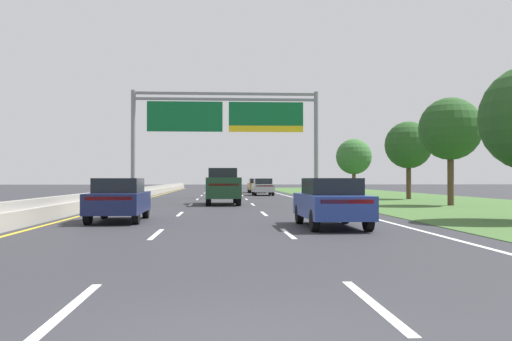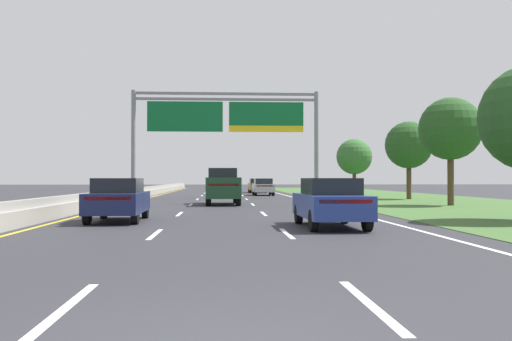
{
  "view_description": "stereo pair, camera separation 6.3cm",
  "coord_description": "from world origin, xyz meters",
  "px_view_note": "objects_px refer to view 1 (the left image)",
  "views": [
    {
      "loc": [
        -0.03,
        -5.4,
        1.55
      ],
      "look_at": [
        2.12,
        29.73,
        2.06
      ],
      "focal_mm": 39.6,
      "sensor_mm": 36.0,
      "label": 1
    },
    {
      "loc": [
        0.03,
        -5.4,
        1.55
      ],
      "look_at": [
        2.12,
        29.73,
        2.06
      ],
      "focal_mm": 39.6,
      "sensor_mm": 36.0,
      "label": 2
    }
  ],
  "objects_px": {
    "roadside_tree_far": "(409,145)",
    "overhead_sign_gantry": "(226,121)",
    "car_silver_right_lane_sedan": "(263,187)",
    "car_gold_right_lane_sedan": "(257,185)",
    "pickup_truck_darkgreen": "(223,187)",
    "roadside_tree_distant": "(354,157)",
    "roadside_tree_mid": "(450,129)",
    "car_navy_left_lane_sedan": "(119,199)",
    "car_blue_right_lane_sedan": "(331,202)"
  },
  "relations": [
    {
      "from": "roadside_tree_far",
      "to": "roadside_tree_distant",
      "type": "bearing_deg",
      "value": 94.16
    },
    {
      "from": "car_silver_right_lane_sedan",
      "to": "car_blue_right_lane_sedan",
      "type": "distance_m",
      "value": 34.37
    },
    {
      "from": "car_silver_right_lane_sedan",
      "to": "roadside_tree_mid",
      "type": "xyz_separation_m",
      "value": [
        9.32,
        -20.6,
        3.59
      ]
    },
    {
      "from": "pickup_truck_darkgreen",
      "to": "roadside_tree_distant",
      "type": "xyz_separation_m",
      "value": [
        13.03,
        21.11,
        2.65
      ]
    },
    {
      "from": "car_gold_right_lane_sedan",
      "to": "roadside_tree_far",
      "type": "bearing_deg",
      "value": -154.03
    },
    {
      "from": "car_navy_left_lane_sedan",
      "to": "car_blue_right_lane_sedan",
      "type": "distance_m",
      "value": 7.81
    },
    {
      "from": "car_blue_right_lane_sedan",
      "to": "overhead_sign_gantry",
      "type": "bearing_deg",
      "value": 5.93
    },
    {
      "from": "roadside_tree_distant",
      "to": "car_silver_right_lane_sedan",
      "type": "bearing_deg",
      "value": -162.46
    },
    {
      "from": "roadside_tree_mid",
      "to": "roadside_tree_distant",
      "type": "xyz_separation_m",
      "value": [
        -0.04,
        23.53,
        -0.68
      ]
    },
    {
      "from": "car_silver_right_lane_sedan",
      "to": "roadside_tree_mid",
      "type": "height_order",
      "value": "roadside_tree_mid"
    },
    {
      "from": "roadside_tree_far",
      "to": "overhead_sign_gantry",
      "type": "bearing_deg",
      "value": 165.55
    },
    {
      "from": "car_blue_right_lane_sedan",
      "to": "roadside_tree_far",
      "type": "distance_m",
      "value": 26.27
    },
    {
      "from": "car_gold_right_lane_sedan",
      "to": "roadside_tree_mid",
      "type": "relative_size",
      "value": 0.71
    },
    {
      "from": "pickup_truck_darkgreen",
      "to": "car_blue_right_lane_sedan",
      "type": "height_order",
      "value": "pickup_truck_darkgreen"
    },
    {
      "from": "car_blue_right_lane_sedan",
      "to": "roadside_tree_mid",
      "type": "distance_m",
      "value": 17.19
    },
    {
      "from": "car_gold_right_lane_sedan",
      "to": "roadside_tree_mid",
      "type": "height_order",
      "value": "roadside_tree_mid"
    },
    {
      "from": "roadside_tree_far",
      "to": "roadside_tree_distant",
      "type": "xyz_separation_m",
      "value": [
        -0.98,
        13.48,
        -0.35
      ]
    },
    {
      "from": "roadside_tree_mid",
      "to": "car_gold_right_lane_sedan",
      "type": "bearing_deg",
      "value": 106.84
    },
    {
      "from": "overhead_sign_gantry",
      "to": "car_silver_right_lane_sedan",
      "type": "relative_size",
      "value": 3.41
    },
    {
      "from": "car_blue_right_lane_sedan",
      "to": "roadside_tree_distant",
      "type": "distance_m",
      "value": 38.63
    },
    {
      "from": "roadside_tree_distant",
      "to": "car_blue_right_lane_sedan",
      "type": "bearing_deg",
      "value": -104.44
    },
    {
      "from": "car_blue_right_lane_sedan",
      "to": "roadside_tree_mid",
      "type": "relative_size",
      "value": 0.71
    },
    {
      "from": "car_silver_right_lane_sedan",
      "to": "car_gold_right_lane_sedan",
      "type": "xyz_separation_m",
      "value": [
        0.05,
        10.02,
        0.0
      ]
    },
    {
      "from": "overhead_sign_gantry",
      "to": "roadside_tree_far",
      "type": "height_order",
      "value": "overhead_sign_gantry"
    },
    {
      "from": "car_silver_right_lane_sedan",
      "to": "car_gold_right_lane_sedan",
      "type": "relative_size",
      "value": 1.0
    },
    {
      "from": "car_gold_right_lane_sedan",
      "to": "roadside_tree_mid",
      "type": "xyz_separation_m",
      "value": [
        9.27,
        -30.62,
        3.59
      ]
    },
    {
      "from": "car_gold_right_lane_sedan",
      "to": "roadside_tree_mid",
      "type": "bearing_deg",
      "value": -163.59
    },
    {
      "from": "pickup_truck_darkgreen",
      "to": "car_navy_left_lane_sedan",
      "type": "height_order",
      "value": "pickup_truck_darkgreen"
    },
    {
      "from": "pickup_truck_darkgreen",
      "to": "car_navy_left_lane_sedan",
      "type": "distance_m",
      "value": 13.79
    },
    {
      "from": "pickup_truck_darkgreen",
      "to": "roadside_tree_distant",
      "type": "height_order",
      "value": "roadside_tree_distant"
    },
    {
      "from": "car_silver_right_lane_sedan",
      "to": "roadside_tree_distant",
      "type": "bearing_deg",
      "value": -72.95
    },
    {
      "from": "overhead_sign_gantry",
      "to": "car_navy_left_lane_sedan",
      "type": "distance_m",
      "value": 25.33
    },
    {
      "from": "car_gold_right_lane_sedan",
      "to": "roadside_tree_far",
      "type": "height_order",
      "value": "roadside_tree_far"
    },
    {
      "from": "car_silver_right_lane_sedan",
      "to": "car_navy_left_lane_sedan",
      "type": "distance_m",
      "value": 32.32
    },
    {
      "from": "car_silver_right_lane_sedan",
      "to": "roadside_tree_distant",
      "type": "relative_size",
      "value": 0.8
    },
    {
      "from": "roadside_tree_far",
      "to": "pickup_truck_darkgreen",
      "type": "bearing_deg",
      "value": -151.44
    },
    {
      "from": "overhead_sign_gantry",
      "to": "roadside_tree_mid",
      "type": "relative_size",
      "value": 2.42
    },
    {
      "from": "car_navy_left_lane_sedan",
      "to": "car_blue_right_lane_sedan",
      "type": "relative_size",
      "value": 1.0
    },
    {
      "from": "car_gold_right_lane_sedan",
      "to": "car_navy_left_lane_sedan",
      "type": "height_order",
      "value": "same"
    },
    {
      "from": "car_blue_right_lane_sedan",
      "to": "roadside_tree_distant",
      "type": "bearing_deg",
      "value": -15.13
    },
    {
      "from": "car_silver_right_lane_sedan",
      "to": "car_gold_right_lane_sedan",
      "type": "distance_m",
      "value": 10.02
    },
    {
      "from": "overhead_sign_gantry",
      "to": "car_blue_right_lane_sedan",
      "type": "bearing_deg",
      "value": -83.38
    },
    {
      "from": "car_silver_right_lane_sedan",
      "to": "overhead_sign_gantry",
      "type": "bearing_deg",
      "value": 152.93
    },
    {
      "from": "car_silver_right_lane_sedan",
      "to": "roadside_tree_mid",
      "type": "bearing_deg",
      "value": -156.16
    },
    {
      "from": "car_silver_right_lane_sedan",
      "to": "car_navy_left_lane_sedan",
      "type": "relative_size",
      "value": 1.0
    },
    {
      "from": "roadside_tree_mid",
      "to": "roadside_tree_distant",
      "type": "height_order",
      "value": "roadside_tree_mid"
    },
    {
      "from": "overhead_sign_gantry",
      "to": "car_navy_left_lane_sedan",
      "type": "relative_size",
      "value": 3.39
    },
    {
      "from": "roadside_tree_far",
      "to": "roadside_tree_mid",
      "type": "bearing_deg",
      "value": -95.34
    },
    {
      "from": "car_gold_right_lane_sedan",
      "to": "car_blue_right_lane_sedan",
      "type": "height_order",
      "value": "same"
    },
    {
      "from": "car_blue_right_lane_sedan",
      "to": "roadside_tree_far",
      "type": "bearing_deg",
      "value": -24.65
    }
  ]
}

